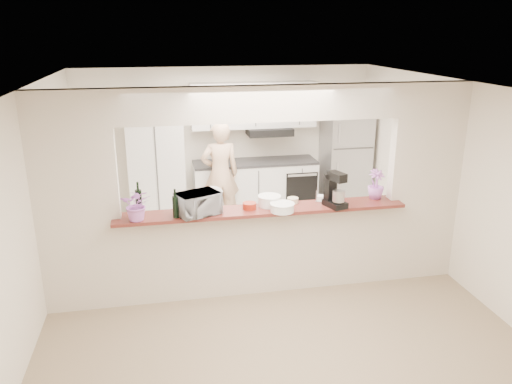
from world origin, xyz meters
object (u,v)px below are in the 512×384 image
object	(u,v)px
refrigerator	(345,162)
stand_mixer	(335,191)
person	(220,175)
toaster_oven	(198,204)

from	to	relation	value
refrigerator	stand_mixer	xyz separation A→B (m)	(-1.20, -2.79, 0.43)
refrigerator	person	xyz separation A→B (m)	(-2.25, -0.35, -0.00)
refrigerator	toaster_oven	distance (m)	3.94
person	refrigerator	bearing A→B (deg)	-175.42
refrigerator	stand_mixer	bearing A→B (deg)	-113.38
refrigerator	stand_mixer	size ratio (longest dim) A/B	4.04
refrigerator	person	size ratio (longest dim) A/B	1.00
stand_mixer	refrigerator	bearing A→B (deg)	66.62
toaster_oven	stand_mixer	world-z (taller)	stand_mixer
toaster_oven	stand_mixer	xyz separation A→B (m)	(1.60, -0.04, 0.06)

